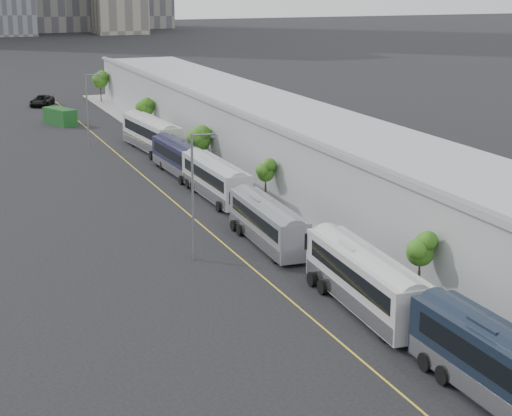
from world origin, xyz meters
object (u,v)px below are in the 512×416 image
bus_1 (509,379)px  bus_6 (152,137)px  shipping_container (60,116)px  street_lamp_near (195,189)px  suv (42,101)px  bus_5 (180,161)px  bus_2 (365,285)px  bus_4 (216,182)px  street_lamp_far (89,105)px  bus_3 (268,227)px

bus_1 → bus_6: (0.39, 68.28, 0.03)m
shipping_container → street_lamp_near: bearing=-111.0°
bus_1 → suv: bearing=93.1°
bus_5 → suv: size_ratio=1.97×
bus_2 → bus_4: bus_2 is taller
bus_2 → street_lamp_far: (-5.79, 59.64, 3.51)m
bus_1 → bus_5: bus_1 is taller
bus_1 → street_lamp_far: bearing=94.3°
bus_3 → shipping_container: size_ratio=2.08×
bus_1 → bus_5: (-0.06, 54.88, -0.19)m
bus_6 → shipping_container: (-7.18, 23.27, -0.55)m
street_lamp_far → bus_4: bearing=-78.4°
bus_6 → shipping_container: 24.36m
street_lamp_far → suv: street_lamp_far is taller
shipping_container → suv: size_ratio=0.94×
bus_4 → shipping_container: bearing=97.6°
bus_6 → suv: size_ratio=2.27×
street_lamp_near → suv: (0.37, 83.56, -4.56)m
bus_6 → shipping_container: bearing=102.8°
bus_4 → street_lamp_near: (-7.20, -16.57, 3.85)m
bus_3 → shipping_container: 63.07m
suv → bus_5: bearing=-60.4°
bus_4 → bus_5: 10.94m
bus_5 → street_lamp_far: size_ratio=1.37×
street_lamp_near → street_lamp_far: size_ratio=1.06×
bus_2 → bus_6: 54.21m
bus_3 → street_lamp_far: size_ratio=1.35×
bus_1 → bus_5: size_ratio=1.12×
bus_2 → shipping_container: 77.76m
street_lamp_far → suv: size_ratio=1.44×
bus_4 → suv: (-6.83, 66.99, -0.71)m
bus_4 → shipping_container: (-6.96, 47.61, -0.41)m
bus_1 → suv: (-6.67, 110.92, -0.82)m
bus_2 → bus_6: (0.55, 54.21, 0.08)m
street_lamp_near → bus_6: bearing=79.7°
bus_5 → bus_4: bearing=-91.0°
bus_4 → shipping_container: bus_4 is taller
bus_2 → street_lamp_far: 60.03m
bus_3 → street_lamp_near: street_lamp_near is taller
bus_6 → bus_1: bearing=-94.7°
bus_5 → street_lamp_near: street_lamp_near is taller
street_lamp_near → shipping_container: bearing=89.8°
bus_5 → bus_3: bearing=-93.6°
bus_2 → shipping_container: size_ratio=2.31×
bus_2 → bus_4: 29.87m
bus_4 → suv: 67.34m
bus_5 → street_lamp_far: bearing=105.2°
bus_3 → street_lamp_far: street_lamp_far is taller
street_lamp_near → street_lamp_far: (1.09, 46.35, -0.28)m
bus_3 → bus_4: bus_4 is taller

